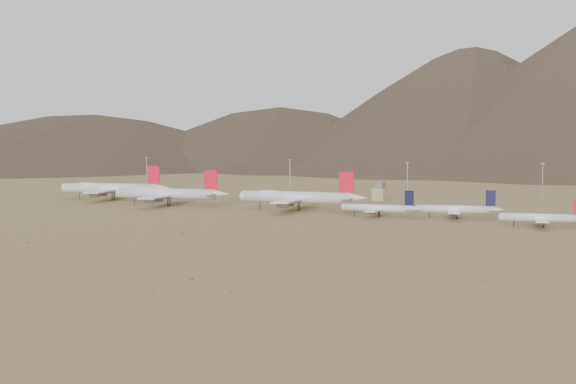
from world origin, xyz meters
The scene contains 14 objects.
ground centered at (0.00, 0.00, 0.00)m, with size 3000.00×3000.00×0.00m, color #A28654.
mountain_ridge centered at (0.00, 900.00, 150.00)m, with size 4400.00×1000.00×300.00m.
widebody_west centered at (-124.22, 36.63, 7.80)m, with size 72.62×58.05×22.63m.
widebody_centre centered at (-66.04, 22.85, 7.43)m, with size 70.56×55.88×21.55m.
widebody_east centered at (15.76, 36.14, 7.61)m, with size 73.24×57.54×22.08m.
narrowbody_a centered at (68.58, 28.63, 4.54)m, with size 42.10×30.70×13.98m.
narrowbody_b centered at (105.65, 40.56, 4.74)m, with size 42.94×31.88×14.62m.
narrowbody_c centered at (150.16, 24.50, 4.41)m, with size 40.31×29.78×13.60m.
control_tower centered at (30.00, 120.00, 5.32)m, with size 8.00×8.00×12.00m.
mast_far_west centered at (-171.02, 124.57, 14.20)m, with size 2.00×0.60×25.70m.
mast_west centered at (-44.14, 132.04, 14.20)m, with size 2.00×0.60×25.70m.
mast_centre centered at (52.11, 111.31, 14.20)m, with size 2.00×0.60×25.70m.
mast_east centered at (127.68, 139.01, 14.20)m, with size 2.00×0.60×25.70m.
desert_scrub centered at (-11.37, -96.40, 0.30)m, with size 444.50×181.77×0.83m.
Camera 1 is at (212.28, -313.30, 39.62)m, focal length 45.00 mm.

